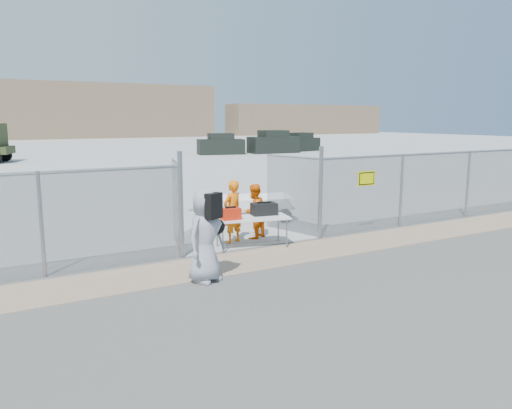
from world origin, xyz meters
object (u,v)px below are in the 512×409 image
folding_table (252,232)px  security_worker_left (232,212)px  utility_trailer (252,207)px  visitor (205,236)px  security_worker_right (254,211)px

folding_table → security_worker_left: 0.84m
security_worker_left → utility_trailer: bearing=-147.4°
folding_table → visitor: visitor is taller
security_worker_right → visitor: size_ratio=0.80×
folding_table → utility_trailer: (1.71, 3.09, 0.01)m
folding_table → visitor: 2.85m
security_worker_left → visitor: (-1.90, -2.57, 0.11)m
security_worker_left → utility_trailer: (1.89, 2.39, -0.42)m
visitor → utility_trailer: size_ratio=0.56×
folding_table → security_worker_right: security_worker_right is taller
folding_table → security_worker_left: bearing=117.0°
security_worker_right → visitor: bearing=20.0°
folding_table → visitor: size_ratio=0.99×
utility_trailer → security_worker_left: bearing=-111.6°
security_worker_right → visitor: 3.77m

